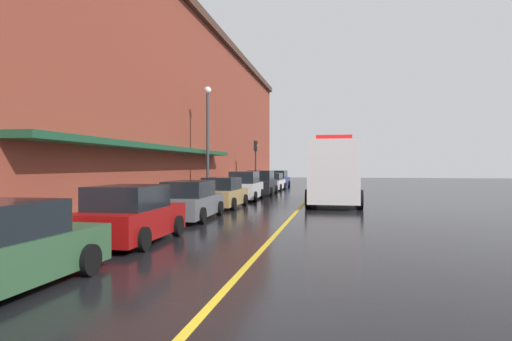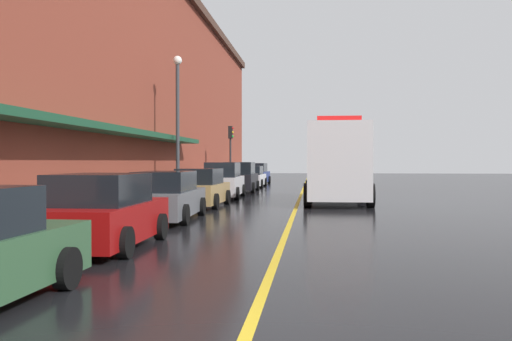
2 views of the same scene
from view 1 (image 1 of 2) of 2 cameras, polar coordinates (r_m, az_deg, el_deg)
ground_plane at (r=31.53m, az=6.63°, el=-3.44°), size 112.00×112.00×0.00m
sidewalk_left at (r=32.51m, az=-4.36°, el=-3.18°), size 2.40×70.00×0.15m
lane_center_stripe at (r=31.53m, az=6.63°, el=-3.43°), size 0.16×70.00×0.01m
brick_building_left at (r=34.62m, az=-17.59°, el=7.65°), size 14.47×64.00×12.96m
parked_car_1 at (r=13.70m, az=-15.41°, el=-5.45°), size 2.14×4.31×1.65m
parked_car_2 at (r=19.08m, az=-8.19°, el=-3.80°), size 2.11×4.95×1.59m
parked_car_3 at (r=24.10m, az=-4.17°, el=-2.87°), size 2.06×4.22×1.61m
parked_car_4 at (r=29.58m, az=-1.38°, el=-2.03°), size 2.05×4.94×1.85m
parked_car_5 at (r=35.40m, az=0.67°, el=-1.60°), size 2.14×4.57×1.85m
parked_car_6 at (r=41.08m, az=1.98°, el=-1.47°), size 2.15×4.70×1.55m
parked_car_7 at (r=46.34m, az=2.77°, el=-1.14°), size 2.17×4.32×1.75m
box_truck at (r=26.46m, az=9.82°, el=-0.32°), size 2.97×8.12×3.77m
parking_meter_0 at (r=47.62m, az=1.39°, el=-0.80°), size 0.14×0.18×1.33m
parking_meter_1 at (r=18.65m, az=-12.95°, el=-2.97°), size 0.14×0.18×1.33m
parking_meter_2 at (r=33.88m, az=-2.26°, el=-1.36°), size 0.14×0.18×1.33m
parking_meter_3 at (r=44.57m, az=0.78°, el=-0.90°), size 0.14×0.18×1.33m
parking_meter_4 at (r=15.58m, az=-17.91°, el=-3.67°), size 0.14×0.18×1.33m
street_lamp_left at (r=28.36m, az=-6.05°, el=5.01°), size 0.44×0.44×6.94m
traffic_light_near at (r=40.75m, az=-0.04°, el=1.91°), size 0.38×0.36×4.30m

